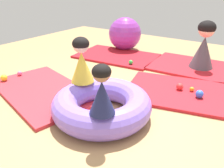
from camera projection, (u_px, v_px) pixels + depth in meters
ground_plane at (117, 116)px, 2.60m from camera, size 8.00×8.00×0.00m
gym_mat_near_left at (117, 56)px, 4.59m from camera, size 1.63×1.15×0.04m
gym_mat_far_right at (176, 92)px, 3.12m from camera, size 1.53×1.31×0.04m
gym_mat_center_rear at (43, 91)px, 3.15m from camera, size 1.81×1.31×0.04m
gym_mat_far_left at (200, 68)px, 3.96m from camera, size 1.70×1.17×0.04m
inflatable_cushion at (102, 105)px, 2.54m from camera, size 1.11×1.11×0.29m
child_in_yellow at (82, 61)px, 2.66m from camera, size 0.35×0.35×0.54m
child_in_navy at (102, 90)px, 2.02m from camera, size 0.30×0.30×0.47m
adult_seated at (204, 45)px, 3.79m from camera, size 0.56×0.56×0.78m
play_ball_orange at (192, 89)px, 3.08m from camera, size 0.06×0.06×0.06m
play_ball_yellow at (4, 78)px, 3.39m from camera, size 0.10×0.10×0.10m
play_ball_blue at (200, 94)px, 2.90m from camera, size 0.10×0.10×0.10m
play_ball_pink at (20, 73)px, 3.58m from camera, size 0.07×0.07×0.07m
play_ball_green at (131, 62)px, 4.06m from camera, size 0.08×0.08×0.08m
play_ball_red at (180, 87)px, 3.11m from camera, size 0.09×0.09×0.09m
exercise_ball_large at (125, 34)px, 4.94m from camera, size 0.70×0.70×0.70m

